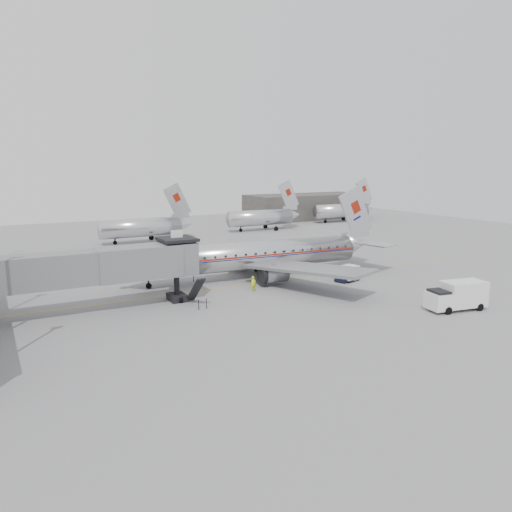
{
  "coord_description": "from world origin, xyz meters",
  "views": [
    {
      "loc": [
        -25.68,
        -42.83,
        13.68
      ],
      "look_at": [
        1.21,
        6.22,
        3.2
      ],
      "focal_mm": 35.0,
      "sensor_mm": 36.0,
      "label": 1
    }
  ],
  "objects": [
    {
      "name": "ground",
      "position": [
        0.0,
        0.0,
        0.0
      ],
      "size": [
        160.0,
        160.0,
        0.0
      ],
      "primitive_type": "plane",
      "color": "slate",
      "rests_on": "ground"
    },
    {
      "name": "hangar",
      "position": [
        45.0,
        60.0,
        3.0
      ],
      "size": [
        30.0,
        12.0,
        6.0
      ],
      "primitive_type": "cube",
      "color": "#383533",
      "rests_on": "ground"
    },
    {
      "name": "apron_line",
      "position": [
        3.0,
        6.0,
        0.01
      ],
      "size": [
        60.0,
        0.15,
        0.01
      ],
      "primitive_type": "cube",
      "rotation": [
        0.0,
        0.0,
        1.57
      ],
      "color": "gold",
      "rests_on": "ground"
    },
    {
      "name": "jet_bridge",
      "position": [
        -16.66,
        3.67,
        4.18
      ],
      "size": [
        21.0,
        6.2,
        7.1
      ],
      "color": "slate",
      "rests_on": "ground"
    },
    {
      "name": "distant_aircraft_near",
      "position": [
        -1.79,
        42.0,
        2.73
      ],
      "size": [
        16.39,
        3.2,
        10.26
      ],
      "color": "silver",
      "rests_on": "ground"
    },
    {
      "name": "distant_aircraft_mid",
      "position": [
        24.21,
        46.0,
        2.73
      ],
      "size": [
        16.39,
        3.2,
        10.26
      ],
      "color": "silver",
      "rests_on": "ground"
    },
    {
      "name": "distant_aircraft_far",
      "position": [
        48.21,
        50.0,
        2.73
      ],
      "size": [
        16.39,
        3.2,
        10.26
      ],
      "color": "silver",
      "rests_on": "ground"
    },
    {
      "name": "airliner",
      "position": [
        2.96,
        8.96,
        2.71
      ],
      "size": [
        34.07,
        31.51,
        10.77
      ],
      "rotation": [
        0.0,
        0.0,
        -0.06
      ],
      "color": "silver",
      "rests_on": "ground"
    },
    {
      "name": "service_van",
      "position": [
        12.71,
        -12.12,
        1.42
      ],
      "size": [
        6.02,
        3.14,
        2.69
      ],
      "rotation": [
        0.0,
        0.0,
        -0.17
      ],
      "color": "white",
      "rests_on": "ground"
    },
    {
      "name": "baggage_cart_navy",
      "position": [
        10.59,
        2.0,
        0.83
      ],
      "size": [
        2.4,
        2.14,
        1.56
      ],
      "rotation": [
        0.0,
        0.0,
        0.38
      ],
      "color": "black",
      "rests_on": "ground"
    },
    {
      "name": "baggage_cart_white",
      "position": [
        11.32,
        2.0,
        0.97
      ],
      "size": [
        2.7,
        2.32,
        1.82
      ],
      "rotation": [
        0.0,
        0.0,
        0.27
      ],
      "color": "silver",
      "rests_on": "ground"
    },
    {
      "name": "ramp_worker",
      "position": [
        -0.89,
        3.0,
        0.85
      ],
      "size": [
        0.66,
        0.48,
        1.7
      ],
      "primitive_type": "imported",
      "rotation": [
        0.0,
        0.0,
        0.12
      ],
      "color": "#CAE51B",
      "rests_on": "ground"
    }
  ]
}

